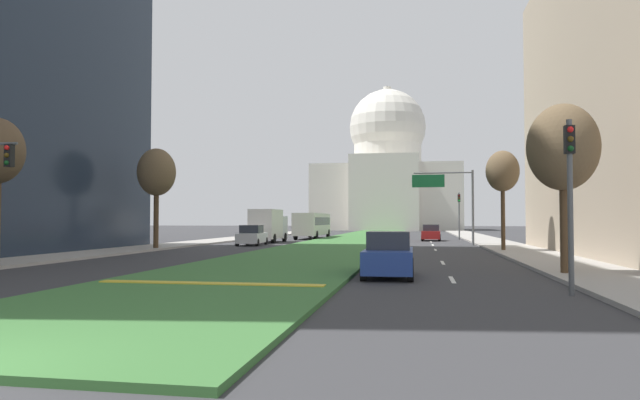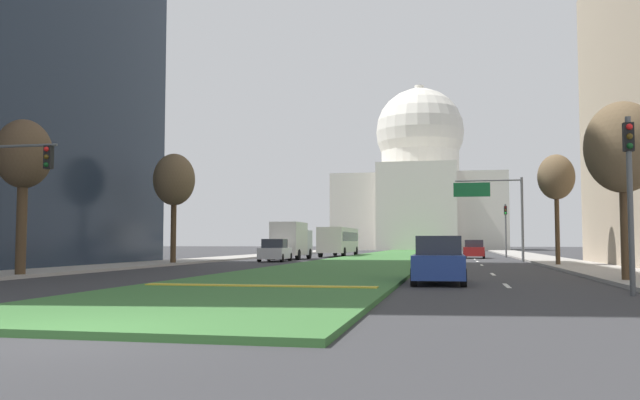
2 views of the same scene
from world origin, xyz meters
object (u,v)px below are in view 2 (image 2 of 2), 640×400
object	(u,v)px
traffic_light_far_right	(506,223)
street_tree_left_mid	(174,181)
street_tree_right_mid	(556,178)
street_tree_left_near	(23,157)
box_truck_delivery	(291,240)
sedan_lead_stopped	(439,261)
city_bus	(339,239)
sedan_distant	(474,250)
street_tree_right_near	(622,148)
overhead_guide_sign	(496,202)
sedan_midblock	(275,251)
traffic_light_near_right	(630,181)
capitol_building	(420,186)

from	to	relation	value
traffic_light_far_right	street_tree_left_mid	size ratio (longest dim) A/B	0.70
street_tree_right_mid	street_tree_left_near	bearing A→B (deg)	-144.54
traffic_light_far_right	box_truck_delivery	bearing A→B (deg)	-150.71
street_tree_left_near	sedan_lead_stopped	xyz separation A→B (m)	(17.74, -0.34, -4.40)
box_truck_delivery	city_bus	size ratio (longest dim) A/B	0.58
traffic_light_far_right	sedan_distant	size ratio (longest dim) A/B	1.19
street_tree_left_mid	traffic_light_far_right	bearing A→B (deg)	46.94
city_bus	street_tree_right_near	bearing A→B (deg)	-66.40
sedan_lead_stopped	box_truck_delivery	xyz separation A→B (m)	(-13.27, 30.63, 0.85)
street_tree_right_near	street_tree_right_mid	bearing A→B (deg)	89.69
overhead_guide_sign	street_tree_left_near	xyz separation A→B (m)	(-21.59, -27.19, 0.59)
street_tree_right_near	city_bus	size ratio (longest dim) A/B	0.62
traffic_light_far_right	overhead_guide_sign	xyz separation A→B (m)	(-1.72, -13.67, 1.32)
box_truck_delivery	sedan_lead_stopped	bearing A→B (deg)	-66.57
sedan_lead_stopped	sedan_midblock	xyz separation A→B (m)	(-13.08, 24.59, -0.01)
street_tree_left_near	street_tree_right_mid	xyz separation A→B (m)	(24.60, 17.52, 0.27)
street_tree_left_near	overhead_guide_sign	bearing A→B (deg)	51.55
traffic_light_near_right	city_bus	distance (m)	49.55
street_tree_right_mid	city_bus	size ratio (longest dim) A/B	0.63
street_tree_left_near	street_tree_left_mid	bearing A→B (deg)	90.25
street_tree_left_near	traffic_light_far_right	bearing A→B (deg)	60.30
sedan_midblock	sedan_distant	distance (m)	20.42
capitol_building	sedan_lead_stopped	distance (m)	102.28
city_bus	sedan_lead_stopped	bearing A→B (deg)	-75.26
street_tree_left_mid	overhead_guide_sign	bearing A→B (deg)	27.64
traffic_light_far_right	street_tree_left_near	world-z (taller)	street_tree_left_near
traffic_light_far_right	overhead_guide_sign	distance (m)	13.84
street_tree_left_mid	street_tree_right_mid	size ratio (longest dim) A/B	1.07
sedan_lead_stopped	sedan_midblock	size ratio (longest dim) A/B	0.98
sedan_midblock	box_truck_delivery	bearing A→B (deg)	91.86
street_tree_right_mid	sedan_midblock	distance (m)	21.56
traffic_light_near_right	overhead_guide_sign	xyz separation A→B (m)	(-1.72, 32.03, 1.32)
traffic_light_near_right	sedan_midblock	world-z (taller)	traffic_light_near_right
overhead_guide_sign	sedan_lead_stopped	distance (m)	28.06
capitol_building	street_tree_left_mid	world-z (taller)	capitol_building
sedan_midblock	sedan_distant	world-z (taller)	sedan_midblock
street_tree_right_near	street_tree_left_mid	size ratio (longest dim) A/B	0.91
traffic_light_near_right	sedan_lead_stopped	size ratio (longest dim) A/B	1.21
street_tree_right_mid	city_bus	world-z (taller)	street_tree_right_mid
traffic_light_near_right	street_tree_right_near	world-z (taller)	street_tree_right_near
street_tree_right_mid	sedan_lead_stopped	size ratio (longest dim) A/B	1.62
overhead_guide_sign	box_truck_delivery	world-z (taller)	overhead_guide_sign
sedan_lead_stopped	traffic_light_near_right	bearing A→B (deg)	-38.89
traffic_light_near_right	sedan_distant	distance (m)	42.54
capitol_building	street_tree_left_mid	distance (m)	86.44
sedan_distant	sedan_midblock	bearing A→B (deg)	-139.51
street_tree_left_mid	sedan_midblock	xyz separation A→B (m)	(4.73, 8.41, -4.82)
sedan_distant	box_truck_delivery	xyz separation A→B (m)	(-15.73, -7.22, 0.88)
street_tree_right_near	sedan_lead_stopped	xyz separation A→B (m)	(-6.78, -1.26, -4.22)
street_tree_right_near	sedan_distant	xyz separation A→B (m)	(-4.32, 36.59, -4.25)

